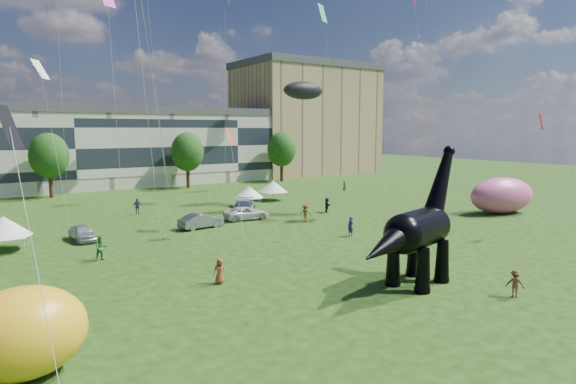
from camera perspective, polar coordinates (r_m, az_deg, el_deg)
ground at (r=30.72m, az=12.77°, el=-10.56°), size 220.00×220.00×0.00m
terrace_row at (r=83.12m, az=-24.54°, el=4.45°), size 78.00×11.00×12.00m
apartment_block at (r=104.82m, az=2.12°, el=8.33°), size 28.00×18.00×22.00m
tree_mid_left at (r=73.63m, az=-26.48°, el=4.26°), size 5.20×5.20×9.44m
tree_mid_right at (r=78.72m, az=-11.86°, el=5.04°), size 5.20×5.20×9.44m
tree_far_right at (r=87.05m, az=-0.76°, el=5.41°), size 5.20×5.20×9.44m
dinosaur_sculpture at (r=29.84m, az=14.88°, el=-4.66°), size 10.58×4.26×8.66m
car_silver at (r=44.46m, az=-23.19°, el=-4.46°), size 1.88×4.12×1.37m
car_grey at (r=46.72m, az=-10.28°, el=-3.38°), size 4.50×2.13×1.42m
car_white at (r=50.50m, az=-4.94°, el=-2.53°), size 5.00×2.70×1.33m
car_dark at (r=53.25m, az=-5.30°, el=-1.85°), size 4.98×5.98×1.64m
gazebo_near at (r=59.19m, az=-4.70°, el=0.03°), size 4.77×4.77×2.52m
gazebo_far at (r=63.80m, az=-1.78°, el=0.66°), size 3.85×3.85×2.63m
gazebo_left at (r=43.22m, az=-30.63°, el=-3.56°), size 4.59×4.59×2.74m
inflatable_pink at (r=58.92m, az=24.00°, el=-0.37°), size 8.84×5.78×4.07m
inflatable_yellow at (r=21.40m, az=-28.80°, el=-14.41°), size 4.70×3.67×3.54m
visitors at (r=42.27m, az=-7.82°, el=-4.26°), size 56.81×41.13×1.84m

